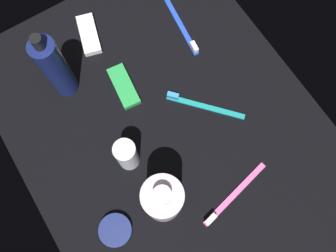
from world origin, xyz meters
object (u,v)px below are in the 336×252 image
object	(u,v)px
deodorant_stick	(127,155)
lotion_bottle	(55,68)
toothbrush_teal	(200,104)
snack_bar_white	(89,35)
toothbrush_blue	(182,27)
bodywash_bottle	(163,200)
cream_tin_left	(115,230)
toothbrush_pink	(232,197)
snack_bar_green	(124,86)

from	to	relation	value
deodorant_stick	lotion_bottle	bearing A→B (deg)	8.33
toothbrush_teal	snack_bar_white	xyz separation A→B (cm)	(28.80, 12.74, 0.14)
toothbrush_blue	snack_bar_white	world-z (taller)	toothbrush_blue
lotion_bottle	bodywash_bottle	world-z (taller)	lotion_bottle
cream_tin_left	bodywash_bottle	bearing A→B (deg)	-93.01
deodorant_stick	cream_tin_left	bearing A→B (deg)	138.65
toothbrush_pink	snack_bar_green	bearing A→B (deg)	10.94
lotion_bottle	deodorant_stick	distance (cm)	23.14
lotion_bottle	cream_tin_left	xyz separation A→B (cm)	(-33.60, 6.45, -8.69)
bodywash_bottle	toothbrush_teal	xyz separation A→B (cm)	(14.08, -18.57, -7.62)
snack_bar_white	snack_bar_green	bearing A→B (deg)	-162.65
deodorant_stick	cream_tin_left	xyz separation A→B (cm)	(-11.08, 9.75, -4.50)
toothbrush_blue	deodorant_stick	bearing A→B (deg)	127.88
lotion_bottle	toothbrush_blue	distance (cm)	31.74
snack_bar_green	cream_tin_left	world-z (taller)	same
deodorant_stick	toothbrush_pink	xyz separation A→B (cm)	(-18.28, -13.98, -4.68)
toothbrush_pink	toothbrush_teal	xyz separation A→B (cm)	(20.70, -5.94, 0.00)
toothbrush_blue	snack_bar_white	size ratio (longest dim) A/B	1.73
toothbrush_teal	cream_tin_left	world-z (taller)	toothbrush_teal
toothbrush_pink	snack_bar_white	world-z (taller)	toothbrush_pink
toothbrush_blue	toothbrush_teal	bearing A→B (deg)	158.86
lotion_bottle	cream_tin_left	bearing A→B (deg)	169.13
bodywash_bottle	toothbrush_pink	world-z (taller)	bodywash_bottle
deodorant_stick	snack_bar_green	world-z (taller)	deodorant_stick
toothbrush_blue	bodywash_bottle	bearing A→B (deg)	141.79
deodorant_stick	toothbrush_pink	distance (cm)	23.48
bodywash_bottle	snack_bar_white	bearing A→B (deg)	-7.74
lotion_bottle	deodorant_stick	size ratio (longest dim) A/B	2.00
toothbrush_teal	snack_bar_green	xyz separation A→B (cm)	(12.83, 12.42, 0.14)
deodorant_stick	toothbrush_blue	xyz separation A→B (cm)	(21.12, -27.14, -4.68)
toothbrush_blue	cream_tin_left	xyz separation A→B (cm)	(-32.20, 36.89, 0.18)
toothbrush_pink	snack_bar_white	distance (cm)	49.97
snack_bar_green	bodywash_bottle	bearing A→B (deg)	173.69
lotion_bottle	toothbrush_blue	bearing A→B (deg)	-92.64
cream_tin_left	toothbrush_teal	bearing A→B (deg)	-65.54
deodorant_stick	snack_bar_white	bearing A→B (deg)	-12.94
toothbrush_blue	toothbrush_teal	world-z (taller)	same
toothbrush_blue	snack_bar_white	xyz separation A→B (cm)	(10.10, 19.97, 0.14)
lotion_bottle	toothbrush_blue	world-z (taller)	lotion_bottle
toothbrush_teal	snack_bar_white	distance (cm)	31.50
bodywash_bottle	snack_bar_green	xyz separation A→B (cm)	(26.91, -6.15, -7.48)
toothbrush_pink	snack_bar_green	world-z (taller)	toothbrush_pink
toothbrush_blue	toothbrush_teal	xyz separation A→B (cm)	(-18.70, 7.23, 0.00)
snack_bar_white	snack_bar_green	xyz separation A→B (cm)	(-15.97, -0.32, 0.00)
toothbrush_pink	cream_tin_left	bearing A→B (deg)	73.12
lotion_bottle	toothbrush_pink	xyz separation A→B (cm)	(-40.80, -17.27, -8.87)
deodorant_stick	toothbrush_blue	bearing A→B (deg)	-52.12
toothbrush_blue	cream_tin_left	world-z (taller)	toothbrush_blue
toothbrush_teal	toothbrush_blue	bearing A→B (deg)	-21.14
bodywash_bottle	toothbrush_teal	bearing A→B (deg)	-52.83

